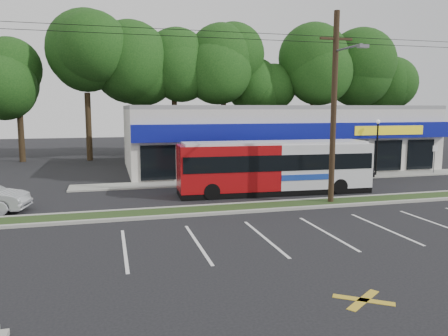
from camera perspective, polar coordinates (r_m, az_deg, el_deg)
name	(u,v)px	position (r m, az deg, el deg)	size (l,w,h in m)	color
ground	(286,211)	(22.04, 8.10, -5.59)	(120.00, 120.00, 0.00)	black
grass_strip	(278,206)	(22.93, 7.12, -4.90)	(40.00, 1.60, 0.12)	#2C3E19
curb_south	(285,209)	(22.16, 7.95, -5.33)	(40.00, 0.25, 0.14)	#9E9E93
curb_north	(272,202)	(23.70, 6.35, -4.44)	(40.00, 0.25, 0.14)	#9E9E93
sidewalk	(301,178)	(32.11, 10.07, -1.32)	(32.00, 2.20, 0.10)	#9E9E93
strip_mall	(274,136)	(38.34, 6.49, 4.13)	(25.00, 12.55, 5.30)	beige
utility_pole	(332,102)	(23.53, 13.89, 8.40)	(50.00, 2.77, 10.00)	black
lamp_post	(377,141)	(34.60, 19.38, 3.38)	(0.30, 0.30, 4.25)	black
sign_post	(435,154)	(37.55, 25.82, 1.64)	(0.45, 0.10, 2.23)	#59595E
tree_line	(227,77)	(47.50, 0.34, 11.84)	(46.76, 6.76, 11.83)	black
metrobus	(275,166)	(26.28, 6.68, 0.27)	(11.72, 3.01, 3.12)	#9A0B0E
car_dark	(342,168)	(32.95, 15.22, 0.04)	(1.85, 4.60, 1.57)	black
pedestrian_a	(294,168)	(31.18, 9.08, 0.06)	(0.68, 0.44, 1.86)	beige
pedestrian_b	(291,174)	(28.74, 8.69, -0.80)	(0.80, 0.62, 1.64)	beige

